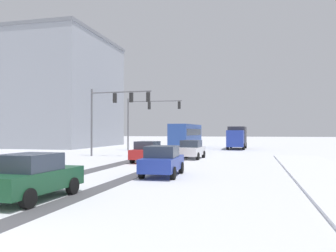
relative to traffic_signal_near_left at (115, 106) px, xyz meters
The scene contains 11 objects.
wheel_track_left_lane 12.26m from the traffic_signal_near_left, 74.00° to the right, with size 1.19×32.85×0.01m, color #4C4C51.
wheel_track_right_lane 13.51m from the traffic_signal_near_left, 59.12° to the right, with size 0.92×32.85×0.01m, color #4C4C51.
traffic_signal_near_left is the anchor object (origin of this frame).
traffic_signal_far_left 10.18m from the traffic_signal_near_left, 90.25° to the left, with size 6.93×0.57×6.50m.
car_white_lead 8.54m from the traffic_signal_near_left, ahead, with size 2.00×4.18×1.62m.
car_red_second 7.91m from the traffic_signal_near_left, 45.59° to the right, with size 1.92×4.14×1.62m.
car_blue_third 15.42m from the traffic_signal_near_left, 57.57° to the right, with size 1.98×4.18×1.62m.
car_dark_green_fourth 20.89m from the traffic_signal_near_left, 75.36° to the right, with size 1.94×4.16×1.62m.
bus_oncoming 19.18m from the traffic_signal_near_left, 80.08° to the left, with size 2.97×11.08×3.38m.
box_truck_delivery 20.05m from the traffic_signal_near_left, 57.55° to the left, with size 2.47×7.46×3.02m.
office_building_far_left_block 27.32m from the traffic_signal_near_left, 136.90° to the left, with size 20.10×18.67×17.20m.
Camera 1 is at (6.31, -4.62, 2.40)m, focal length 36.75 mm.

